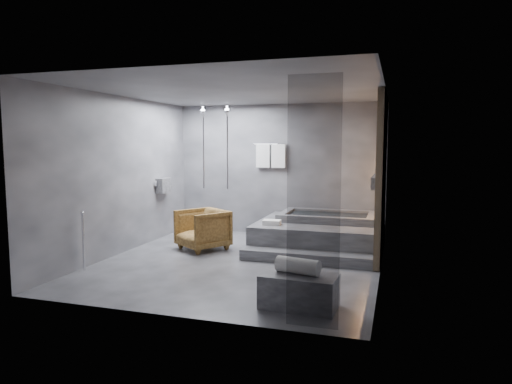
% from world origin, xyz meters
% --- Properties ---
extents(room, '(5.00, 5.04, 2.82)m').
position_xyz_m(room, '(0.40, 0.24, 1.73)').
color(room, '#313134').
rests_on(room, ground).
extents(tub_deck, '(2.20, 2.00, 0.50)m').
position_xyz_m(tub_deck, '(1.05, 1.45, 0.25)').
color(tub_deck, '#363639').
rests_on(tub_deck, ground).
extents(tub_step, '(2.20, 0.36, 0.18)m').
position_xyz_m(tub_step, '(1.05, 0.27, 0.09)').
color(tub_step, '#363639').
rests_on(tub_step, ground).
extents(concrete_bench, '(0.93, 0.54, 0.40)m').
position_xyz_m(concrete_bench, '(1.38, -1.80, 0.20)').
color(concrete_bench, '#323234').
rests_on(concrete_bench, ground).
extents(driftwood_chair, '(1.12, 1.13, 0.75)m').
position_xyz_m(driftwood_chair, '(-0.98, 0.67, 0.37)').
color(driftwood_chair, '#452D11').
rests_on(driftwood_chair, ground).
extents(rolled_towel, '(0.56, 0.31, 0.19)m').
position_xyz_m(rolled_towel, '(1.35, -1.77, 0.50)').
color(rolled_towel, silver).
rests_on(rolled_towel, concrete_bench).
extents(deck_towel, '(0.33, 0.26, 0.08)m').
position_xyz_m(deck_towel, '(0.31, 0.86, 0.54)').
color(deck_towel, white).
rests_on(deck_towel, tub_deck).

